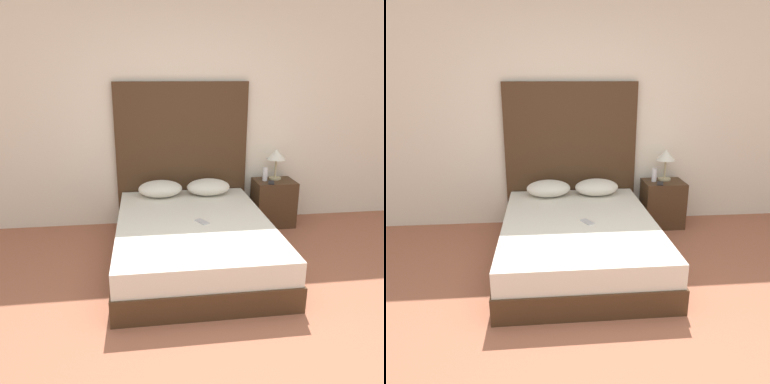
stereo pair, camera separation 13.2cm
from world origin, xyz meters
The scene contains 11 objects.
ground_plane centered at (0.00, 0.00, 0.00)m, with size 16.00×16.00×0.00m, color #9E5B42.
wall_back centered at (0.00, 2.54, 1.35)m, with size 10.00×0.06×2.70m.
bed centered at (-0.12, 1.43, 0.21)m, with size 1.49×2.00×0.43m.
headboard centered at (-0.12, 2.46, 0.85)m, with size 1.56×0.05×1.70m.
pillow_left centered at (-0.40, 2.21, 0.52)m, with size 0.50×0.36×0.19m.
pillow_right centered at (0.16, 2.21, 0.52)m, with size 0.50×0.36×0.19m.
phone_on_bed centered at (-0.05, 1.36, 0.43)m, with size 0.13×0.17×0.01m.
nightstand centered at (0.98, 2.25, 0.28)m, with size 0.48×0.37×0.56m.
table_lamp centered at (1.00, 2.32, 0.84)m, with size 0.23×0.23×0.37m.
phone_on_nightstand centered at (0.90, 2.15, 0.56)m, with size 0.11×0.16×0.01m.
toiletry_bottle centered at (0.86, 2.26, 0.64)m, with size 0.06×0.06×0.16m.
Camera 1 is at (-0.57, -1.92, 1.77)m, focal length 35.00 mm.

